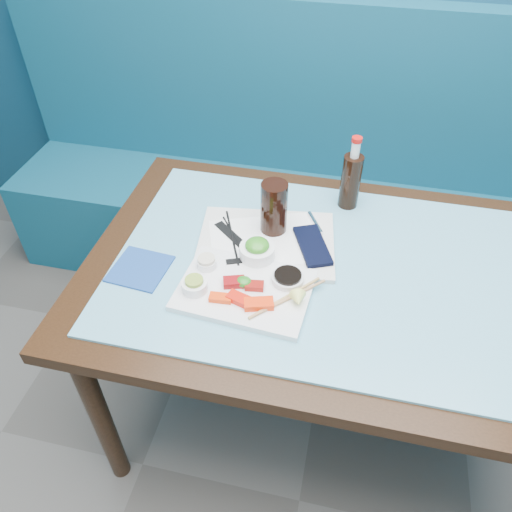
% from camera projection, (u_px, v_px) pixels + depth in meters
% --- Properties ---
extents(booth_bench, '(3.00, 0.56, 1.17)m').
position_uv_depth(booth_bench, '(346.00, 203.00, 2.25)').
color(booth_bench, navy).
rests_on(booth_bench, ground).
extents(dining_table, '(1.40, 0.90, 0.75)m').
position_uv_depth(dining_table, '(331.00, 291.00, 1.45)').
color(dining_table, black).
rests_on(dining_table, ground).
extents(glass_top, '(1.22, 0.76, 0.01)m').
position_uv_depth(glass_top, '(335.00, 269.00, 1.39)').
color(glass_top, '#61A9C2').
rests_on(glass_top, dining_table).
extents(sashimi_plate, '(0.36, 0.27, 0.02)m').
position_uv_depth(sashimi_plate, '(245.00, 290.00, 1.31)').
color(sashimi_plate, white).
rests_on(sashimi_plate, glass_top).
extents(salmon_left, '(0.06, 0.03, 0.01)m').
position_uv_depth(salmon_left, '(221.00, 298.00, 1.27)').
color(salmon_left, '#FF3C0A').
rests_on(salmon_left, sashimi_plate).
extents(salmon_mid, '(0.07, 0.05, 0.02)m').
position_uv_depth(salmon_mid, '(240.00, 299.00, 1.26)').
color(salmon_mid, red).
rests_on(salmon_mid, sashimi_plate).
extents(salmon_right, '(0.08, 0.06, 0.02)m').
position_uv_depth(salmon_right, '(259.00, 304.00, 1.25)').
color(salmon_right, '#FF340A').
rests_on(salmon_right, sashimi_plate).
extents(tuna_left, '(0.06, 0.05, 0.02)m').
position_uv_depth(tuna_left, '(234.00, 282.00, 1.31)').
color(tuna_left, maroon).
rests_on(tuna_left, sashimi_plate).
extents(tuna_right, '(0.05, 0.04, 0.02)m').
position_uv_depth(tuna_right, '(254.00, 286.00, 1.30)').
color(tuna_right, maroon).
rests_on(tuna_right, sashimi_plate).
extents(seaweed_garnish, '(0.05, 0.05, 0.02)m').
position_uv_depth(seaweed_garnish, '(244.00, 282.00, 1.31)').
color(seaweed_garnish, '#23761B').
rests_on(seaweed_garnish, sashimi_plate).
extents(ramekin_wasabi, '(0.08, 0.08, 0.03)m').
position_uv_depth(ramekin_wasabi, '(195.00, 286.00, 1.29)').
color(ramekin_wasabi, white).
rests_on(ramekin_wasabi, sashimi_plate).
extents(wasabi_fill, '(0.05, 0.05, 0.01)m').
position_uv_depth(wasabi_fill, '(194.00, 281.00, 1.28)').
color(wasabi_fill, olive).
rests_on(wasabi_fill, ramekin_wasabi).
extents(ramekin_ginger, '(0.07, 0.07, 0.02)m').
position_uv_depth(ramekin_ginger, '(207.00, 264.00, 1.36)').
color(ramekin_ginger, white).
rests_on(ramekin_ginger, sashimi_plate).
extents(ginger_fill, '(0.06, 0.06, 0.01)m').
position_uv_depth(ginger_fill, '(206.00, 259.00, 1.35)').
color(ginger_fill, beige).
rests_on(ginger_fill, ramekin_ginger).
extents(soy_dish, '(0.11, 0.11, 0.02)m').
position_uv_depth(soy_dish, '(288.00, 278.00, 1.32)').
color(soy_dish, white).
rests_on(soy_dish, sashimi_plate).
extents(soy_fill, '(0.09, 0.09, 0.01)m').
position_uv_depth(soy_fill, '(288.00, 275.00, 1.31)').
color(soy_fill, black).
rests_on(soy_fill, soy_dish).
extents(lemon_wedge, '(0.05, 0.04, 0.04)m').
position_uv_depth(lemon_wedge, '(298.00, 299.00, 1.25)').
color(lemon_wedge, '#F8FF78').
rests_on(lemon_wedge, sashimi_plate).
extents(chopstick_sleeve, '(0.12, 0.07, 0.00)m').
position_uv_depth(chopstick_sleeve, '(248.00, 260.00, 1.38)').
color(chopstick_sleeve, black).
rests_on(chopstick_sleeve, sashimi_plate).
extents(wooden_chopstick_a, '(0.16, 0.18, 0.01)m').
position_uv_depth(wooden_chopstick_a, '(285.00, 298.00, 1.27)').
color(wooden_chopstick_a, tan).
rests_on(wooden_chopstick_a, sashimi_plate).
extents(wooden_chopstick_b, '(0.17, 0.17, 0.01)m').
position_uv_depth(wooden_chopstick_b, '(289.00, 298.00, 1.27)').
color(wooden_chopstick_b, '#AE7E52').
rests_on(wooden_chopstick_b, sashimi_plate).
extents(serving_tray, '(0.43, 0.34, 0.01)m').
position_uv_depth(serving_tray, '(266.00, 242.00, 1.45)').
color(serving_tray, silver).
rests_on(serving_tray, glass_top).
extents(paper_placemat, '(0.38, 0.32, 0.00)m').
position_uv_depth(paper_placemat, '(266.00, 240.00, 1.45)').
color(paper_placemat, white).
rests_on(paper_placemat, serving_tray).
extents(seaweed_bowl, '(0.10, 0.10, 0.04)m').
position_uv_depth(seaweed_bowl, '(257.00, 252.00, 1.38)').
color(seaweed_bowl, white).
rests_on(seaweed_bowl, serving_tray).
extents(seaweed_salad, '(0.08, 0.08, 0.03)m').
position_uv_depth(seaweed_salad, '(257.00, 245.00, 1.37)').
color(seaweed_salad, '#30861F').
rests_on(seaweed_salad, seaweed_bowl).
extents(cola_glass, '(0.10, 0.10, 0.16)m').
position_uv_depth(cola_glass, '(274.00, 208.00, 1.43)').
color(cola_glass, black).
rests_on(cola_glass, serving_tray).
extents(navy_pouch, '(0.14, 0.19, 0.01)m').
position_uv_depth(navy_pouch, '(312.00, 246.00, 1.42)').
color(navy_pouch, black).
rests_on(navy_pouch, serving_tray).
extents(fork, '(0.06, 0.10, 0.01)m').
position_uv_depth(fork, '(315.00, 223.00, 1.50)').
color(fork, silver).
rests_on(fork, serving_tray).
extents(black_chopstick_a, '(0.10, 0.23, 0.01)m').
position_uv_depth(black_chopstick_a, '(232.00, 237.00, 1.46)').
color(black_chopstick_a, black).
rests_on(black_chopstick_a, serving_tray).
extents(black_chopstick_b, '(0.12, 0.17, 0.01)m').
position_uv_depth(black_chopstick_b, '(235.00, 237.00, 1.45)').
color(black_chopstick_b, black).
rests_on(black_chopstick_b, serving_tray).
extents(tray_sleeve, '(0.14, 0.13, 0.00)m').
position_uv_depth(tray_sleeve, '(234.00, 237.00, 1.46)').
color(tray_sleeve, black).
rests_on(tray_sleeve, serving_tray).
extents(cola_bottle_body, '(0.07, 0.07, 0.18)m').
position_uv_depth(cola_bottle_body, '(351.00, 182.00, 1.54)').
color(cola_bottle_body, black).
rests_on(cola_bottle_body, glass_top).
extents(cola_bottle_neck, '(0.03, 0.03, 0.05)m').
position_uv_depth(cola_bottle_neck, '(356.00, 149.00, 1.46)').
color(cola_bottle_neck, white).
rests_on(cola_bottle_neck, cola_bottle_body).
extents(cola_bottle_cap, '(0.03, 0.03, 0.01)m').
position_uv_depth(cola_bottle_cap, '(357.00, 140.00, 1.44)').
color(cola_bottle_cap, red).
rests_on(cola_bottle_cap, cola_bottle_neck).
extents(blue_napkin, '(0.16, 0.16, 0.01)m').
position_uv_depth(blue_napkin, '(140.00, 269.00, 1.38)').
color(blue_napkin, navy).
rests_on(blue_napkin, glass_top).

